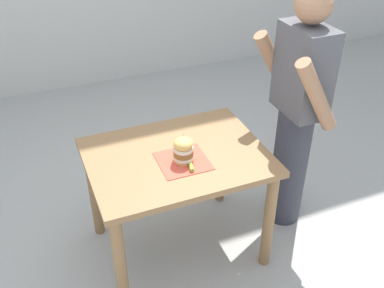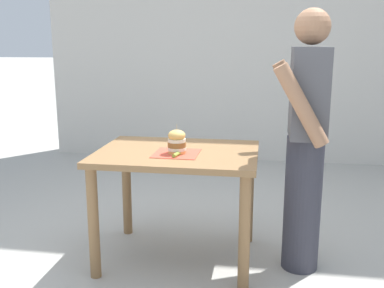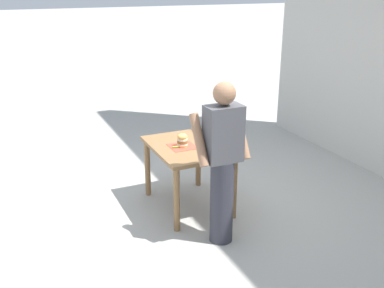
% 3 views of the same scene
% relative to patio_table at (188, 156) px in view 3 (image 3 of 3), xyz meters
% --- Properties ---
extents(ground_plane, '(80.00, 80.00, 0.00)m').
position_rel_patio_table_xyz_m(ground_plane, '(0.00, 0.00, -0.64)').
color(ground_plane, '#ADAAA3').
extents(patio_table, '(0.82, 1.07, 0.78)m').
position_rel_patio_table_xyz_m(patio_table, '(0.00, 0.00, 0.00)').
color(patio_table, olive).
rests_on(patio_table, ground).
extents(serving_paper, '(0.29, 0.29, 0.00)m').
position_rel_patio_table_xyz_m(serving_paper, '(0.08, 0.01, 0.14)').
color(serving_paper, '#D64C38').
rests_on(serving_paper, patio_table).
extents(sandwich, '(0.12, 0.12, 0.19)m').
position_rel_patio_table_xyz_m(sandwich, '(0.08, 0.01, 0.21)').
color(sandwich, '#E5B25B').
rests_on(sandwich, serving_paper).
extents(pickle_spear, '(0.09, 0.04, 0.02)m').
position_rel_patio_table_xyz_m(pickle_spear, '(0.16, 0.03, 0.15)').
color(pickle_spear, '#8EA83D').
rests_on(pickle_spear, serving_paper).
extents(diner_across_table, '(0.55, 0.35, 1.69)m').
position_rel_patio_table_xyz_m(diner_across_table, '(0.00, 0.83, 0.24)').
color(diner_across_table, '#33333D').
rests_on(diner_across_table, ground).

